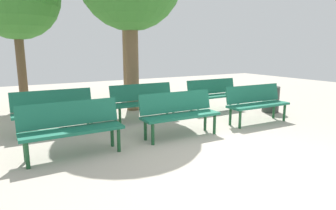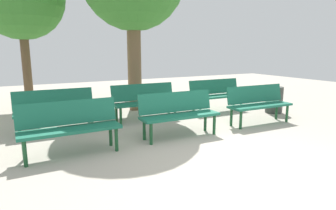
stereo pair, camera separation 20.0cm
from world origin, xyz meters
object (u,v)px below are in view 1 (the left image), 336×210
bench_r1_c0 (54,109)px  bench_r1_c1 (144,100)px  bench_r0_c2 (256,101)px  trash_bin (271,99)px  tree_1 (127,61)px  bench_r1_c2 (214,93)px  bench_r0_c0 (72,125)px  bench_r0_c1 (179,111)px

bench_r1_c0 → bench_r1_c1: (2.06, 0.04, 0.00)m
bench_r0_c2 → trash_bin: size_ratio=2.28×
tree_1 → bench_r0_c2: bearing=-78.3°
bench_r0_c2 → bench_r1_c2: same height
bench_r0_c0 → tree_1: 6.22m
bench_r0_c0 → bench_r1_c2: 4.47m
bench_r0_c1 → bench_r1_c2: (2.11, 1.55, 0.00)m
bench_r0_c2 → bench_r1_c2: size_ratio=1.01×
bench_r0_c1 → trash_bin: (3.38, 0.66, -0.15)m
bench_r0_c1 → bench_r1_c1: same height
bench_r1_c2 → bench_r1_c1: bearing=179.9°
bench_r1_c2 → trash_bin: (1.27, -0.90, -0.15)m
bench_r0_c0 → bench_r1_c1: size_ratio=1.00×
bench_r0_c0 → bench_r0_c1: 2.06m
bench_r0_c2 → bench_r1_c2: bearing=92.8°
tree_1 → trash_bin: size_ratio=3.60×
bench_r1_c0 → trash_bin: bench_r1_c0 is taller
bench_r1_c0 → bench_r1_c2: (4.22, 0.04, 0.00)m
tree_1 → trash_bin: bearing=-63.5°
bench_r0_c1 → bench_r1_c1: (-0.05, 1.56, 0.00)m
bench_r1_c2 → bench_r0_c1: bearing=-143.7°
bench_r0_c0 → bench_r0_c2: bearing=-0.1°
bench_r0_c1 → tree_1: bearing=79.4°
bench_r0_c2 → bench_r0_c0: bearing=-177.9°
bench_r1_c0 → trash_bin: size_ratio=2.27×
tree_1 → bench_r0_c1: bearing=-101.3°
bench_r0_c1 → bench_r0_c2: size_ratio=1.00×
bench_r0_c2 → bench_r1_c1: 2.68m
bench_r1_c0 → bench_r0_c0: bearing=-87.8°
bench_r0_c2 → bench_r1_c0: 4.51m
bench_r1_c0 → tree_1: size_ratio=0.63×
tree_1 → bench_r1_c2: bearing=-74.3°
bench_r1_c2 → trash_bin: bench_r1_c2 is taller
bench_r1_c0 → tree_1: 4.99m
bench_r1_c1 → tree_1: 3.98m
bench_r1_c0 → bench_r0_c1: bearing=-35.1°
bench_r0_c1 → tree_1: (1.06, 5.30, 0.77)m
bench_r1_c1 → trash_bin: bearing=-14.2°
bench_r1_c0 → bench_r1_c2: bearing=1.2°
bench_r1_c0 → trash_bin: 5.55m
bench_r0_c0 → trash_bin: (5.44, 0.68, -0.15)m
bench_r0_c1 → trash_bin: size_ratio=2.27×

